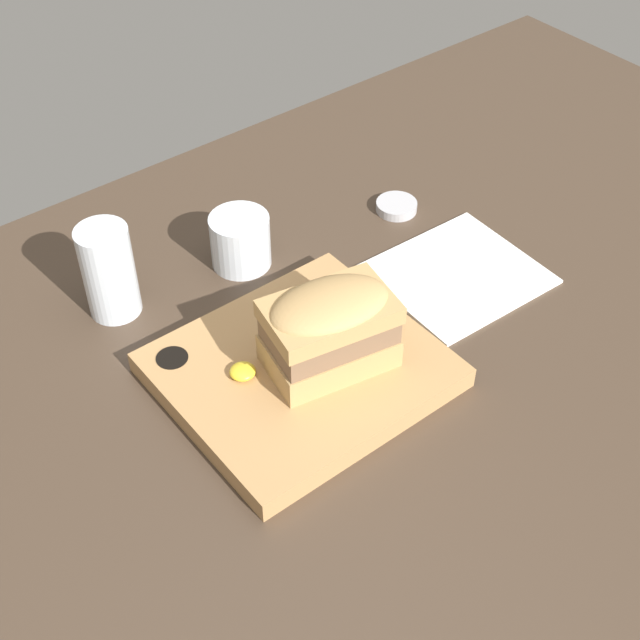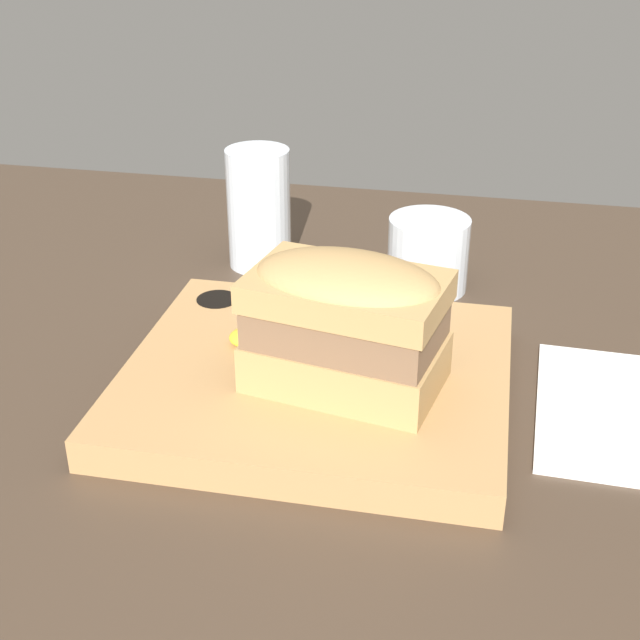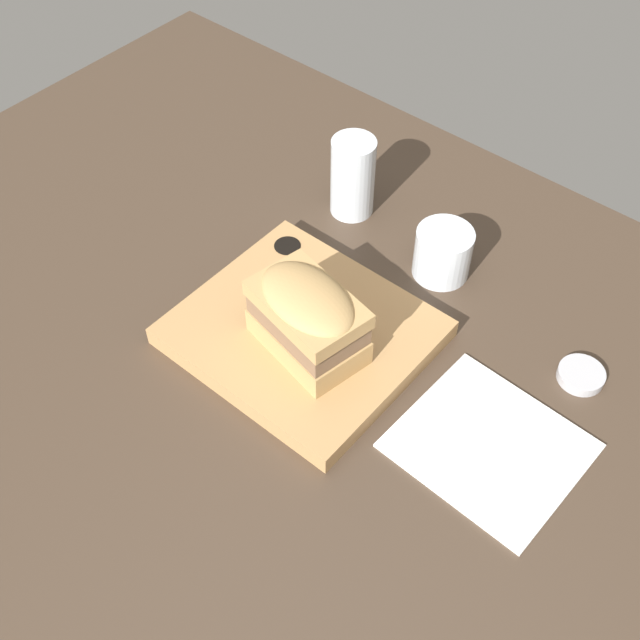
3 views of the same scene
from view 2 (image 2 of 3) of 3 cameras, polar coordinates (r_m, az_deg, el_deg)
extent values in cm
cube|color=#423326|center=(62.88, 7.89, -9.05)|extent=(156.51, 103.26, 2.00)
cube|color=tan|center=(66.90, -0.20, -3.89)|extent=(28.21, 25.28, 2.56)
cylinder|color=black|center=(76.67, -6.57, 0.93)|extent=(3.54, 3.54, 1.28)
cube|color=tan|center=(63.36, 1.65, -2.69)|extent=(14.68, 10.75, 3.46)
cube|color=brown|center=(61.83, 1.69, -0.19)|extent=(14.09, 10.32, 2.81)
cube|color=tan|center=(60.71, 1.72, 1.84)|extent=(14.68, 10.75, 2.07)
ellipsoid|color=tan|center=(60.34, 1.73, 2.58)|extent=(14.39, 10.54, 3.11)
ellipsoid|color=yellow|center=(69.11, -4.69, -1.10)|extent=(2.80, 2.80, 1.12)
cylinder|color=silver|center=(86.82, -3.93, 7.14)|extent=(6.13, 6.13, 11.67)
cylinder|color=silver|center=(87.93, -3.87, 5.30)|extent=(5.39, 5.39, 5.25)
cylinder|color=silver|center=(83.13, 6.93, 4.23)|extent=(7.49, 7.49, 6.86)
cylinder|color=#470A14|center=(83.35, 6.91, 3.87)|extent=(6.74, 6.74, 5.32)
camera|label=1|loc=(0.62, -96.59, 36.39)|focal=50.00mm
camera|label=3|loc=(0.51, 116.87, 46.35)|focal=45.00mm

